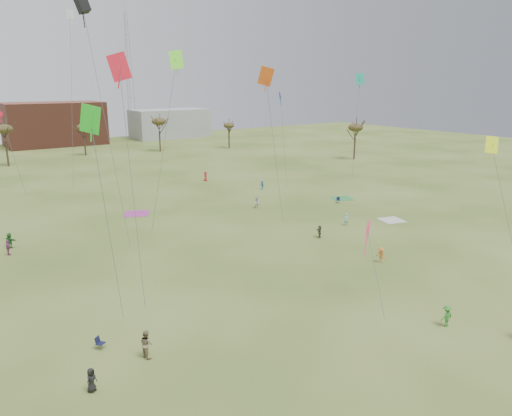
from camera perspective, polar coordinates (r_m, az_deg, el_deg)
ground at (r=40.15m, az=10.05°, el=-11.28°), size 260.00×260.00×0.00m
flyer_near_center at (r=38.60m, az=22.00°, el=-11.98°), size 1.12×0.71×1.65m
spectator_fore_b at (r=33.10m, az=-13.07°, el=-15.66°), size 0.84×1.02×1.92m
spectator_fore_c at (r=55.58m, az=7.67°, el=-2.83°), size 0.96×1.42×1.47m
flyer_mid_a at (r=30.93m, az=-19.24°, el=-18.99°), size 0.88×0.81×1.50m
flyer_mid_b at (r=49.28m, az=14.81°, el=-5.50°), size 0.77×1.12×1.58m
flyer_mid_c at (r=60.80m, az=10.81°, el=-1.36°), size 0.68×0.61×1.57m
spectator_mid_d at (r=55.97m, az=-27.73°, el=-4.24°), size 0.51×1.02×1.68m
spectator_mid_e at (r=67.82m, az=0.11°, el=0.66°), size 1.01×1.02×1.66m
flyer_far_a at (r=58.31m, az=-27.56°, el=-3.48°), size 1.23×1.62×1.71m
flyer_far_b at (r=87.12m, az=-6.11°, el=3.83°), size 0.88×1.02×1.76m
flyer_far_c at (r=79.86m, az=0.73°, el=2.78°), size 0.63×0.99×1.46m
blanket_cream at (r=64.66m, az=16.03°, el=-1.42°), size 3.55×3.55×0.03m
blanket_plum at (r=67.29m, az=-14.22°, el=-0.66°), size 4.43×4.43×0.03m
blanket_olive at (r=74.89m, az=10.31°, el=1.14°), size 3.96×3.96×0.03m
camp_chair_left at (r=35.12m, az=-18.23°, el=-15.46°), size 0.73×0.74×0.87m
camp_chair_right at (r=72.03m, az=9.86°, el=0.82°), size 0.74×0.74×0.87m
kites_aloft at (r=58.90m, az=-13.84°, el=17.73°), size 63.89×63.11×27.79m
tree_line at (r=107.27m, az=-22.58°, el=8.22°), size 117.44×49.32×8.91m
building_brick at (r=148.82m, az=-23.15°, el=9.33°), size 26.00×16.00×12.00m
building_grey at (r=158.10m, az=-10.32°, el=9.99°), size 24.00×12.00×9.00m
radio_tower at (r=160.19m, az=-15.02°, el=15.07°), size 1.51×1.72×41.00m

